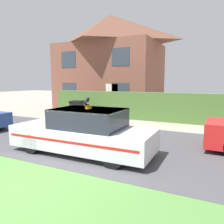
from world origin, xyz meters
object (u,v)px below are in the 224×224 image
Objects in this scene: police_car at (84,132)px; wheelie_bin at (77,110)px; cat at (87,102)px; house_left at (110,61)px.

wheelie_bin is at bearing -53.55° from police_car.
wheelie_bin is (-3.88, 4.96, -1.07)m from cat.
house_left reaches higher than wheelie_bin.
cat is 6.39m from wheelie_bin.
cat is 0.22× the size of wheelie_bin.
police_car is 18.13× the size of cat.
cat reaches higher than wheelie_bin.
wheelie_bin is (-3.69, 4.87, -0.10)m from police_car.
house_left is at bearing 132.36° from cat.
police_car is 6.11m from wheelie_bin.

